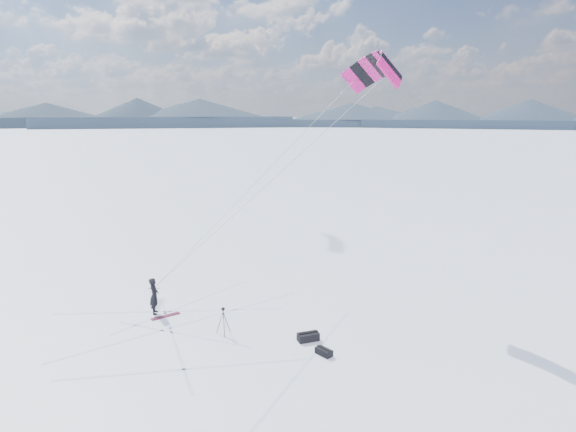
{
  "coord_description": "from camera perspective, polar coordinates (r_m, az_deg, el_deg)",
  "views": [
    {
      "loc": [
        1.21,
        -20.36,
        9.73
      ],
      "look_at": [
        3.61,
        2.71,
        4.71
      ],
      "focal_mm": 30.0,
      "sensor_mm": 36.0,
      "label": 1
    }
  ],
  "objects": [
    {
      "name": "snow_tracks",
      "position": [
        22.59,
        -7.82,
        -13.42
      ],
      "size": [
        17.62,
        10.25,
        0.01
      ],
      "color": "#A8B9D4",
      "rests_on": "ground"
    },
    {
      "name": "snowboard",
      "position": [
        24.62,
        -14.3,
        -11.43
      ],
      "size": [
        1.37,
        0.93,
        0.04
      ],
      "primitive_type": "cube",
      "rotation": [
        0.0,
        0.0,
        0.52
      ],
      "color": "maroon",
      "rests_on": "ground"
    },
    {
      "name": "tripod",
      "position": [
        22.06,
        -7.68,
        -11.77
      ],
      "size": [
        0.64,
        0.59,
        1.25
      ],
      "rotation": [
        0.0,
        0.0,
        0.65
      ],
      "color": "black",
      "rests_on": "ground"
    },
    {
      "name": "gear_bag_b",
      "position": [
        20.48,
        4.28,
        -15.74
      ],
      "size": [
        0.72,
        0.79,
        0.33
      ],
      "rotation": [
        0.0,
        0.0,
        -0.92
      ],
      "color": "black",
      "rests_on": "ground"
    },
    {
      "name": "snowkiter",
      "position": [
        25.12,
        -15.46,
        -11.05
      ],
      "size": [
        0.46,
        0.68,
        1.83
      ],
      "primitive_type": "imported",
      "rotation": [
        0.0,
        0.0,
        1.61
      ],
      "color": "black",
      "rests_on": "ground"
    },
    {
      "name": "horizon_hills",
      "position": [
        21.17,
        -9.02,
        -3.47
      ],
      "size": [
        704.0,
        704.42,
        9.54
      ],
      "color": "#182533",
      "rests_on": "ground"
    },
    {
      "name": "power_kite",
      "position": [
        24.37,
        10.41,
        16.62
      ],
      "size": [
        12.09,
        5.87,
        11.3
      ],
      "color": "#C9126E",
      "rests_on": "ground"
    },
    {
      "name": "gear_bag_a",
      "position": [
        21.55,
        2.42,
        -14.1
      ],
      "size": [
        1.01,
        0.64,
        0.42
      ],
      "rotation": [
        0.0,
        0.0,
        0.24
      ],
      "color": "black",
      "rests_on": "ground"
    },
    {
      "name": "ground",
      "position": [
        22.6,
        -8.67,
        -13.45
      ],
      "size": [
        1800.0,
        1800.0,
        0.0
      ],
      "primitive_type": "plane",
      "color": "white"
    }
  ]
}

